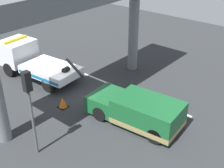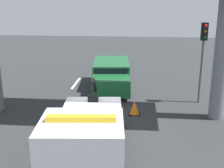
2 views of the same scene
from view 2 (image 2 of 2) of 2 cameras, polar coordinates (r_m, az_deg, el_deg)
The scene contains 7 objects.
ground_plane at distance 13.99m, azimuth -2.21°, elevation -7.21°, with size 60.00×40.00×0.10m, color #2D3033.
lane_stripe_west at distance 19.95m, azimuth -6.91°, elevation 0.16°, with size 2.60×0.16×0.01m, color silver.
lane_stripe_mid at distance 14.47m, azimuth -11.87°, elevation -6.51°, with size 2.60×0.16×0.01m, color silver.
tow_truck_white at distance 9.93m, azimuth -4.88°, elevation -9.68°, with size 7.33×2.89×2.46m.
towed_van_green at distance 18.70m, azimuth -0.15°, elevation 1.64°, with size 5.36×2.61×1.58m.
traffic_light_near at distance 16.20m, azimuth 17.07°, elevation 7.08°, with size 0.39×0.32×4.28m.
traffic_cone_orange at distance 14.62m, azimuth 4.31°, elevation -4.63°, with size 0.56×0.56×0.66m.
Camera 2 is at (12.70, 1.72, 5.57)m, focal length 47.81 mm.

